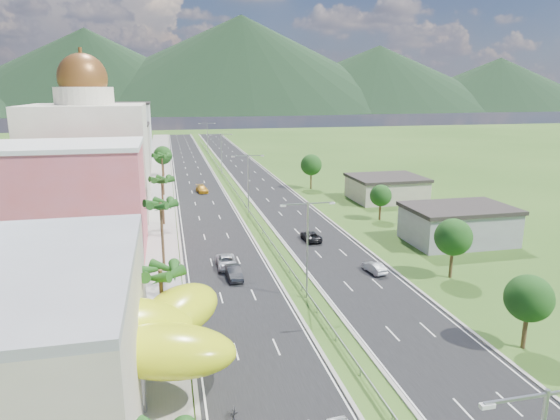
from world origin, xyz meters
TOP-DOWN VIEW (x-y plane):
  - ground at (0.00, 0.00)m, footprint 500.00×500.00m
  - road_left at (-7.50, 90.00)m, footprint 11.00×260.00m
  - road_right at (7.50, 90.00)m, footprint 11.00×260.00m
  - sidewalk_left at (-17.00, 90.00)m, footprint 7.00×260.00m
  - median_guardrail at (0.00, 71.99)m, footprint 0.10×216.06m
  - streetlight_median_b at (0.00, 10.00)m, footprint 6.04×0.25m
  - streetlight_median_c at (0.00, 50.00)m, footprint 6.04×0.25m
  - streetlight_median_d at (0.00, 95.00)m, footprint 6.04×0.25m
  - streetlight_median_e at (0.00, 140.00)m, footprint 6.04×0.25m
  - lime_canopy at (-20.00, -4.00)m, footprint 18.00×15.00m
  - pink_shophouse at (-28.00, 32.00)m, footprint 20.00×15.00m
  - domed_building at (-28.00, 55.00)m, footprint 20.00×20.00m
  - midrise_grey at (-27.00, 80.00)m, footprint 16.00×15.00m
  - midrise_beige at (-27.00, 102.00)m, footprint 16.00×15.00m
  - midrise_white at (-27.00, 125.00)m, footprint 16.00×15.00m
  - shed_near at (28.00, 25.00)m, footprint 15.00×10.00m
  - shed_far at (30.00, 55.00)m, footprint 14.00×12.00m
  - palm_tree_b at (-15.50, 2.00)m, footprint 3.60×3.60m
  - palm_tree_c at (-15.50, 22.00)m, footprint 3.60×3.60m
  - palm_tree_d at (-15.50, 45.00)m, footprint 3.60×3.60m
  - palm_tree_e at (-15.50, 70.00)m, footprint 3.60×3.60m
  - leafy_tree_lfar at (-15.50, 95.00)m, footprint 4.90×4.90m
  - leafy_tree_ra at (16.00, -5.00)m, footprint 4.20×4.20m
  - leafy_tree_rb at (19.00, 12.00)m, footprint 4.55×4.55m
  - leafy_tree_rc at (22.00, 40.00)m, footprint 3.85×3.85m
  - leafy_tree_rd at (18.00, 70.00)m, footprint 4.90×4.90m
  - mountain_ridge at (60.00, 450.00)m, footprint 860.00×140.00m
  - car_dark_left at (-7.16, 17.44)m, footprint 1.87×4.82m
  - car_silver_mid_left at (-7.56, 21.57)m, footprint 2.50×5.36m
  - car_yellow_far_left at (-7.13, 71.06)m, footprint 2.80×5.45m
  - car_silver_right at (10.46, 15.57)m, footprint 2.05×4.24m
  - car_dark_far_right at (6.50, 30.59)m, footprint 2.41×5.12m
  - motorcycle at (-10.78, -9.40)m, footprint 0.93×2.06m

SIDE VIEW (x-z plane):
  - ground at x=0.00m, z-range 0.00..0.00m
  - mountain_ridge at x=60.00m, z-range -45.00..45.00m
  - road_left at x=-7.50m, z-range 0.00..0.04m
  - road_right at x=7.50m, z-range 0.00..0.04m
  - sidewalk_left at x=-17.00m, z-range 0.00..0.12m
  - median_guardrail at x=0.00m, z-range 0.24..1.00m
  - motorcycle at x=-10.78m, z-range 0.04..1.31m
  - car_silver_right at x=10.46m, z-range 0.04..1.38m
  - car_dark_far_right at x=6.50m, z-range 0.04..1.46m
  - car_silver_mid_left at x=-7.56m, z-range 0.04..1.52m
  - car_yellow_far_left at x=-7.13m, z-range 0.04..1.55m
  - car_dark_left at x=-7.16m, z-range 0.04..1.60m
  - shed_far at x=30.00m, z-range 0.00..4.40m
  - shed_near at x=28.00m, z-range 0.00..5.00m
  - leafy_tree_rc at x=22.00m, z-range 1.21..7.54m
  - leafy_tree_ra at x=16.00m, z-range 1.33..8.23m
  - lime_canopy at x=-20.00m, z-range 1.29..8.69m
  - leafy_tree_rb at x=19.00m, z-range 1.44..8.92m
  - leafy_tree_lfar at x=-15.50m, z-range 1.55..9.60m
  - leafy_tree_rd at x=18.00m, z-range 1.55..9.60m
  - midrise_beige at x=-27.00m, z-range 0.00..13.00m
  - streetlight_median_b at x=0.00m, z-range 1.25..12.25m
  - streetlight_median_c at x=0.00m, z-range 1.25..12.25m
  - streetlight_median_d at x=0.00m, z-range 1.25..12.25m
  - streetlight_median_e at x=0.00m, z-range 1.25..12.25m
  - palm_tree_b at x=-15.50m, z-range 3.01..11.11m
  - pink_shophouse at x=-28.00m, z-range 0.00..15.00m
  - palm_tree_d at x=-15.50m, z-range 3.24..11.84m
  - midrise_grey at x=-27.00m, z-range 0.00..16.00m
  - palm_tree_e at x=-15.50m, z-range 3.61..13.01m
  - palm_tree_c at x=-15.50m, z-range 3.70..13.30m
  - midrise_white at x=-27.00m, z-range 0.00..18.00m
  - domed_building at x=-28.00m, z-range -3.00..25.70m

